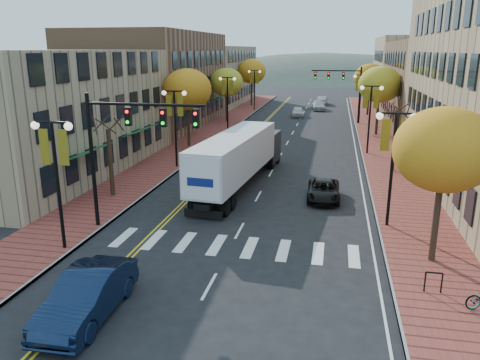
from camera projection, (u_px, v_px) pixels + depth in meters
The scene contains 31 objects.
ground at pixel (221, 264), 20.37m from camera, with size 200.00×200.00×0.00m, color black.
sidewalk_left at pixel (212, 132), 52.74m from camera, with size 4.00×85.00×0.15m, color brown.
sidewalk_right at pixel (377, 137), 49.30m from camera, with size 4.00×85.00×0.15m, color brown.
building_left_near at pixel (40, 113), 34.68m from camera, with size 12.00×22.00×9.00m, color #9E8966.
building_left_mid at pixel (154, 80), 56.11m from camera, with size 12.00×24.00×11.00m, color brown.
building_left_far at pixel (209, 75), 79.91m from camera, with size 12.00×26.00×9.50m, color #9E8966.
building_right_mid at pixel (457, 85), 55.12m from camera, with size 15.00×24.00×10.00m, color brown.
building_right_far at pixel (425, 72), 75.74m from camera, with size 15.00×20.00×11.00m, color #9E8966.
tree_left_a at pixel (111, 163), 29.04m from camera, with size 0.28×0.28×4.20m.
tree_left_b at pixel (187, 89), 43.27m from camera, with size 4.48×4.48×7.21m.
tree_left_c at pixel (226, 82), 58.48m from camera, with size 4.16×4.16×6.69m.
tree_left_d at pixel (252, 71), 75.32m from camera, with size 4.61×4.61×7.42m.
tree_right_a at pixel (444, 150), 19.17m from camera, with size 4.16×4.16×6.69m.
tree_right_b at pixel (394, 143), 35.03m from camera, with size 0.28×0.28×4.20m.
tree_right_c at pixel (380, 85), 49.27m from camera, with size 4.48×4.48×7.21m.
tree_right_d at pixel (370, 77), 64.41m from camera, with size 4.35×4.35×7.00m.
lamp_left_a at pixel (55, 161), 20.65m from camera, with size 1.96×0.36×6.05m.
lamp_left_b at pixel (175, 114), 35.75m from camera, with size 1.96×0.36×6.05m.
lamp_left_c at pixel (227, 93), 52.73m from camera, with size 1.96×0.36×6.05m.
lamp_left_d at pixel (254, 82), 69.72m from camera, with size 1.96×0.36×6.05m.
lamp_right_a at pixel (394, 147), 23.44m from camera, with size 1.96×0.36×6.05m.
lamp_right_b at pixel (370, 106), 40.43m from camera, with size 1.96×0.36×6.05m.
lamp_right_c at pixel (361, 89), 57.41m from camera, with size 1.96×0.36×6.05m.
traffic_mast_near at pixel (126, 136), 22.92m from camera, with size 6.10×0.35×7.00m.
traffic_mast_far at pixel (344, 84), 57.63m from camera, with size 6.10×0.34×7.00m.
semi_truck at pixel (240, 155), 31.52m from camera, with size 3.80×15.07×3.73m.
navy_sedan at pixel (87, 295), 16.18m from camera, with size 1.75×5.02×1.65m, color #0C1932.
black_suv at pixel (324, 190), 29.01m from camera, with size 1.96×4.25×1.18m, color black.
car_far_white at pixel (298, 112), 64.82m from camera, with size 1.62×4.03×1.37m, color silver.
car_far_silver at pixel (318, 105), 72.00m from camera, with size 1.94×4.77×1.38m, color #A7A6AD.
car_far_oncoming at pixel (322, 100), 79.21m from camera, with size 1.46×4.19×1.38m, color #A1A1A8.
Camera 1 is at (4.50, -18.09, 9.04)m, focal length 35.00 mm.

